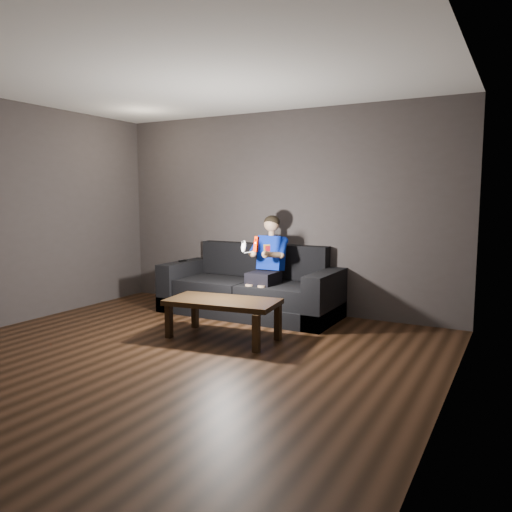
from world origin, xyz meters
The scene contains 10 objects.
floor centered at (0.00, 0.00, 0.00)m, with size 5.00×5.00×0.00m, color black.
back_wall centered at (0.00, 2.50, 1.35)m, with size 5.00×0.04×2.70m, color #3C3635.
right_wall centered at (2.50, 0.00, 1.35)m, with size 0.04×5.00×2.70m, color #3C3635.
ceiling centered at (0.00, 0.00, 2.70)m, with size 5.00×5.00×0.02m, color silver.
sofa centered at (-0.20, 2.07, 0.30)m, with size 2.36×1.02×0.91m.
child centered at (0.07, 2.00, 0.78)m, with size 0.50×0.61×1.22m.
wii_remote_red centered at (0.16, 1.53, 0.99)m, with size 0.05×0.07×0.19m.
nunchuk_white centered at (-0.01, 1.54, 0.96)m, with size 0.06×0.09×0.15m.
wii_remote_black centered at (-1.26, 1.98, 0.66)m, with size 0.04×0.14×0.03m.
coffee_table centered at (0.11, 0.87, 0.38)m, with size 1.28×0.75×0.44m.
Camera 1 is at (2.98, -3.66, 1.56)m, focal length 35.00 mm.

